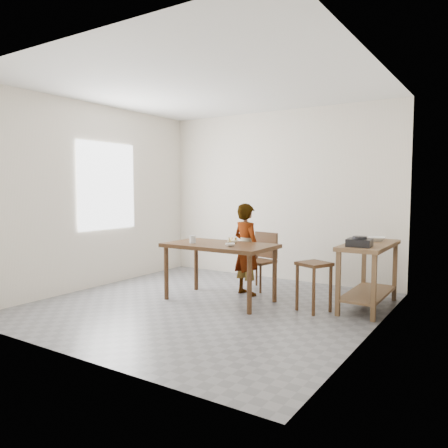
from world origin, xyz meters
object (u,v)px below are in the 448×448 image
Objects in this scene: child at (246,249)px; dining_chair at (259,261)px; stool at (314,287)px; prep_counter at (368,276)px; dining_table at (220,272)px.

dining_chair is (-0.01, 0.37, -0.22)m from child.
dining_chair is at bearing 149.21° from stool.
prep_counter is 1.61m from dining_chair.
dining_chair reaches higher than stool.
dining_chair is at bearing -68.99° from child.
prep_counter reaches higher than dining_table.
child is (0.12, 0.48, 0.26)m from dining_table.
dining_table is 1.17× the size of prep_counter.
child is 0.43m from dining_chair.
child reaches higher than dining_chair.
dining_chair is (-1.61, 0.15, 0.01)m from prep_counter.
dining_table is 0.86m from dining_chair.
prep_counter is at bearing 45.17° from stool.
prep_counter is at bearing 4.55° from dining_chair.
dining_chair is at bearing 82.33° from dining_table.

